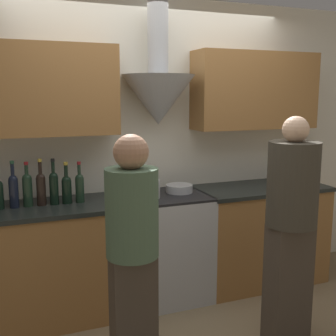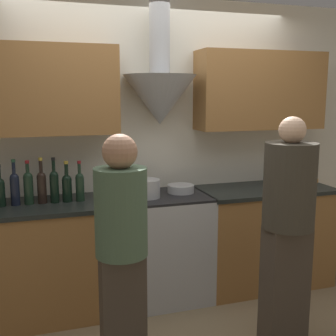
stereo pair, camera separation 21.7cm
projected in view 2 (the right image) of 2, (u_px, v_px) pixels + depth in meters
The scene contains 18 objects.
ground_plane at pixel (177, 314), 3.42m from camera, with size 12.00×12.00×0.00m, color #847051.
wall_back at pixel (156, 128), 3.73m from camera, with size 8.40×0.62×2.60m.
counter_left at pixel (49, 260), 3.37m from camera, with size 1.23×0.62×0.92m.
counter_right at pixel (263, 235), 3.94m from camera, with size 1.23×0.62×0.92m.
stove_range at pixel (164, 246), 3.66m from camera, with size 0.73×0.60×0.92m.
wine_bottle_2 at pixel (0, 190), 3.20m from camera, with size 0.08×0.08×0.32m.
wine_bottle_3 at pixel (15, 187), 3.22m from camera, with size 0.07×0.07×0.36m.
wine_bottle_4 at pixel (28, 186), 3.26m from camera, with size 0.07×0.07×0.34m.
wine_bottle_5 at pixel (42, 185), 3.28m from camera, with size 0.07×0.07×0.36m.
wine_bottle_6 at pixel (54, 185), 3.30m from camera, with size 0.07×0.07×0.36m.
wine_bottle_7 at pixel (67, 186), 3.34m from camera, with size 0.08×0.08×0.33m.
wine_bottle_8 at pixel (80, 185), 3.36m from camera, with size 0.07×0.07×0.33m.
stock_pot at pixel (147, 188), 3.48m from camera, with size 0.22×0.22×0.15m.
mixing_bowl at pixel (181, 189), 3.66m from camera, with size 0.23×0.23×0.07m.
orange_fruit at pixel (313, 181), 3.96m from camera, with size 0.09×0.09×0.09m.
saucepan at pixel (293, 185), 3.78m from camera, with size 0.19×0.19×0.09m.
person_foreground_left at pixel (122, 249), 2.49m from camera, with size 0.31×0.31×1.55m.
person_foreground_right at pixel (288, 224), 2.88m from camera, with size 0.35×0.35×1.62m.
Camera 2 is at (-1.03, -3.00, 1.76)m, focal length 45.00 mm.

